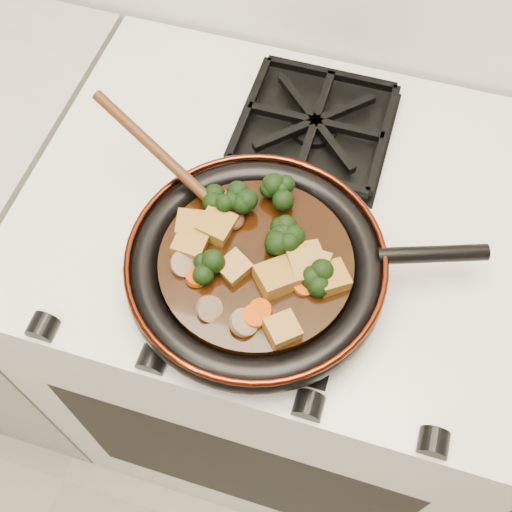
# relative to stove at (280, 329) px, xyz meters

# --- Properties ---
(stove) EXTENTS (0.76, 0.60, 0.90)m
(stove) POSITION_rel_stove_xyz_m (0.00, 0.00, 0.00)
(stove) COLOR beige
(stove) RESTS_ON ground
(burner_grate_front) EXTENTS (0.23, 0.23, 0.03)m
(burner_grate_front) POSITION_rel_stove_xyz_m (0.00, -0.14, 0.46)
(burner_grate_front) COLOR black
(burner_grate_front) RESTS_ON stove
(burner_grate_back) EXTENTS (0.23, 0.23, 0.03)m
(burner_grate_back) POSITION_rel_stove_xyz_m (0.00, 0.14, 0.46)
(burner_grate_back) COLOR black
(burner_grate_back) RESTS_ON stove
(skillet) EXTENTS (0.45, 0.33, 0.05)m
(skillet) POSITION_rel_stove_xyz_m (-0.01, -0.13, 0.49)
(skillet) COLOR black
(skillet) RESTS_ON burner_grate_front
(braising_sauce) EXTENTS (0.25, 0.25, 0.02)m
(braising_sauce) POSITION_rel_stove_xyz_m (-0.01, -0.14, 0.50)
(braising_sauce) COLOR black
(braising_sauce) RESTS_ON skillet
(tofu_cube_0) EXTENTS (0.05, 0.05, 0.02)m
(tofu_cube_0) POSITION_rel_stove_xyz_m (0.09, -0.14, 0.52)
(tofu_cube_0) COLOR #895F1F
(tofu_cube_0) RESTS_ON braising_sauce
(tofu_cube_1) EXTENTS (0.05, 0.05, 0.02)m
(tofu_cube_1) POSITION_rel_stove_xyz_m (-0.03, -0.16, 0.52)
(tofu_cube_1) COLOR #895F1F
(tofu_cube_1) RESTS_ON braising_sauce
(tofu_cube_2) EXTENTS (0.05, 0.05, 0.03)m
(tofu_cube_2) POSITION_rel_stove_xyz_m (0.05, -0.12, 0.52)
(tofu_cube_2) COLOR #895F1F
(tofu_cube_2) RESTS_ON braising_sauce
(tofu_cube_3) EXTENTS (0.05, 0.05, 0.02)m
(tofu_cube_3) POSITION_rel_stove_xyz_m (0.05, -0.22, 0.52)
(tofu_cube_3) COLOR #895F1F
(tofu_cube_3) RESTS_ON braising_sauce
(tofu_cube_4) EXTENTS (0.05, 0.05, 0.03)m
(tofu_cube_4) POSITION_rel_stove_xyz_m (-0.07, -0.11, 0.52)
(tofu_cube_4) COLOR #895F1F
(tofu_cube_4) RESTS_ON braising_sauce
(tofu_cube_5) EXTENTS (0.06, 0.06, 0.03)m
(tofu_cube_5) POSITION_rel_stove_xyz_m (0.02, -0.16, 0.52)
(tofu_cube_5) COLOR #895F1F
(tofu_cube_5) RESTS_ON braising_sauce
(tofu_cube_6) EXTENTS (0.05, 0.05, 0.03)m
(tofu_cube_6) POSITION_rel_stove_xyz_m (0.06, -0.13, 0.52)
(tofu_cube_6) COLOR #895F1F
(tofu_cube_6) RESTS_ON braising_sauce
(tofu_cube_7) EXTENTS (0.05, 0.05, 0.03)m
(tofu_cube_7) POSITION_rel_stove_xyz_m (-0.10, -0.12, 0.52)
(tofu_cube_7) COLOR #895F1F
(tofu_cube_7) RESTS_ON braising_sauce
(tofu_cube_8) EXTENTS (0.04, 0.04, 0.03)m
(tofu_cube_8) POSITION_rel_stove_xyz_m (-0.09, -0.14, 0.52)
(tofu_cube_8) COLOR #895F1F
(tofu_cube_8) RESTS_ON braising_sauce
(tofu_cube_9) EXTENTS (0.06, 0.06, 0.03)m
(tofu_cube_9) POSITION_rel_stove_xyz_m (0.05, -0.13, 0.52)
(tofu_cube_9) COLOR #895F1F
(tofu_cube_9) RESTS_ON braising_sauce
(broccoli_floret_0) EXTENTS (0.08, 0.08, 0.06)m
(broccoli_floret_0) POSITION_rel_stove_xyz_m (-0.06, -0.17, 0.52)
(broccoli_floret_0) COLOR black
(broccoli_floret_0) RESTS_ON braising_sauce
(broccoli_floret_1) EXTENTS (0.09, 0.09, 0.07)m
(broccoli_floret_1) POSITION_rel_stove_xyz_m (0.02, -0.10, 0.52)
(broccoli_floret_1) COLOR black
(broccoli_floret_1) RESTS_ON braising_sauce
(broccoli_floret_2) EXTENTS (0.07, 0.08, 0.07)m
(broccoli_floret_2) POSITION_rel_stove_xyz_m (-0.08, -0.07, 0.52)
(broccoli_floret_2) COLOR black
(broccoli_floret_2) RESTS_ON braising_sauce
(broccoli_floret_3) EXTENTS (0.09, 0.09, 0.07)m
(broccoli_floret_3) POSITION_rel_stove_xyz_m (-0.05, -0.07, 0.52)
(broccoli_floret_3) COLOR black
(broccoli_floret_3) RESTS_ON braising_sauce
(broccoli_floret_4) EXTENTS (0.09, 0.08, 0.06)m
(broccoli_floret_4) POSITION_rel_stove_xyz_m (-0.01, -0.04, 0.52)
(broccoli_floret_4) COLOR black
(broccoli_floret_4) RESTS_ON braising_sauce
(broccoli_floret_5) EXTENTS (0.07, 0.07, 0.06)m
(broccoli_floret_5) POSITION_rel_stove_xyz_m (0.06, -0.15, 0.52)
(broccoli_floret_5) COLOR black
(broccoli_floret_5) RESTS_ON braising_sauce
(broccoli_floret_6) EXTENTS (0.09, 0.09, 0.07)m
(broccoli_floret_6) POSITION_rel_stove_xyz_m (0.01, -0.10, 0.52)
(broccoli_floret_6) COLOR black
(broccoli_floret_6) RESTS_ON braising_sauce
(carrot_coin_0) EXTENTS (0.03, 0.03, 0.02)m
(carrot_coin_0) POSITION_rel_stove_xyz_m (0.02, -0.20, 0.51)
(carrot_coin_0) COLOR #BA3C05
(carrot_coin_0) RESTS_ON braising_sauce
(carrot_coin_1) EXTENTS (0.03, 0.03, 0.02)m
(carrot_coin_1) POSITION_rel_stove_xyz_m (0.06, -0.15, 0.51)
(carrot_coin_1) COLOR #BA3C05
(carrot_coin_1) RESTS_ON braising_sauce
(carrot_coin_2) EXTENTS (0.03, 0.03, 0.02)m
(carrot_coin_2) POSITION_rel_stove_xyz_m (0.07, -0.12, 0.51)
(carrot_coin_2) COLOR #BA3C05
(carrot_coin_2) RESTS_ON braising_sauce
(carrot_coin_3) EXTENTS (0.03, 0.03, 0.02)m
(carrot_coin_3) POSITION_rel_stove_xyz_m (-0.07, -0.18, 0.51)
(carrot_coin_3) COLOR #BA3C05
(carrot_coin_3) RESTS_ON braising_sauce
(carrot_coin_4) EXTENTS (0.03, 0.03, 0.02)m
(carrot_coin_4) POSITION_rel_stove_xyz_m (0.01, -0.21, 0.51)
(carrot_coin_4) COLOR #BA3C05
(carrot_coin_4) RESTS_ON braising_sauce
(mushroom_slice_0) EXTENTS (0.03, 0.03, 0.02)m
(mushroom_slice_0) POSITION_rel_stove_xyz_m (-0.08, -0.08, 0.52)
(mushroom_slice_0) COLOR brown
(mushroom_slice_0) RESTS_ON braising_sauce
(mushroom_slice_1) EXTENTS (0.05, 0.05, 0.02)m
(mushroom_slice_1) POSITION_rel_stove_xyz_m (-0.09, -0.17, 0.52)
(mushroom_slice_1) COLOR brown
(mushroom_slice_1) RESTS_ON braising_sauce
(mushroom_slice_2) EXTENTS (0.04, 0.04, 0.02)m
(mushroom_slice_2) POSITION_rel_stove_xyz_m (0.00, -0.22, 0.52)
(mushroom_slice_2) COLOR brown
(mushroom_slice_2) RESTS_ON braising_sauce
(mushroom_slice_3) EXTENTS (0.04, 0.04, 0.03)m
(mushroom_slice_3) POSITION_rel_stove_xyz_m (-0.04, -0.22, 0.52)
(mushroom_slice_3) COLOR brown
(mushroom_slice_3) RESTS_ON braising_sauce
(mushroom_slice_4) EXTENTS (0.05, 0.05, 0.02)m
(mushroom_slice_4) POSITION_rel_stove_xyz_m (-0.06, -0.06, 0.52)
(mushroom_slice_4) COLOR brown
(mushroom_slice_4) RESTS_ON braising_sauce
(wooden_spoon) EXTENTS (0.15, 0.09, 0.24)m
(wooden_spoon) POSITION_rel_stove_xyz_m (-0.13, -0.06, 0.53)
(wooden_spoon) COLOR #3F1F0D
(wooden_spoon) RESTS_ON braising_sauce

